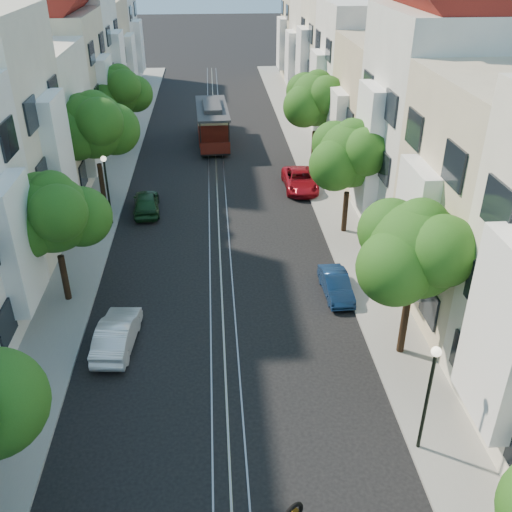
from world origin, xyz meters
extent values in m
plane|color=black|center=(0.00, 28.00, 0.00)|extent=(200.00, 200.00, 0.00)
cube|color=gray|center=(7.25, 28.00, 0.06)|extent=(2.50, 80.00, 0.12)
cube|color=gray|center=(-7.25, 28.00, 0.06)|extent=(2.50, 80.00, 0.12)
cube|color=gray|center=(-0.55, 28.00, 0.01)|extent=(0.06, 80.00, 0.02)
cube|color=gray|center=(0.00, 28.00, 0.01)|extent=(0.06, 80.00, 0.02)
cube|color=gray|center=(0.55, 28.00, 0.01)|extent=(0.06, 80.00, 0.02)
cube|color=tan|center=(0.00, 28.00, 0.00)|extent=(0.08, 80.00, 0.01)
cube|color=white|center=(8.20, 4.00, 4.62)|extent=(0.90, 3.04, 6.05)
cube|color=beige|center=(12.00, 12.00, 5.00)|extent=(7.00, 8.00, 10.00)
cube|color=white|center=(8.20, 12.00, 4.20)|extent=(0.90, 3.04, 5.50)
cube|color=silver|center=(12.00, 20.00, 6.00)|extent=(7.00, 8.00, 12.00)
cube|color=white|center=(8.20, 20.00, 5.04)|extent=(0.90, 3.04, 6.60)
cube|color=#C6B28C|center=(12.00, 28.00, 4.50)|extent=(7.00, 8.00, 9.00)
cube|color=white|center=(8.20, 28.00, 3.78)|extent=(0.90, 3.04, 4.95)
cube|color=white|center=(12.00, 36.00, 5.25)|extent=(7.00, 8.00, 10.50)
cube|color=white|center=(8.20, 36.00, 4.41)|extent=(0.90, 3.04, 5.78)
cube|color=beige|center=(12.00, 44.00, 5.75)|extent=(7.00, 8.00, 11.50)
cube|color=white|center=(8.20, 44.00, 4.83)|extent=(0.90, 3.04, 6.32)
cube|color=silver|center=(12.00, 52.00, 4.75)|extent=(7.00, 8.00, 9.50)
cube|color=white|center=(8.20, 52.00, 3.99)|extent=(0.90, 3.04, 5.23)
cube|color=beige|center=(12.00, 60.00, 5.00)|extent=(7.00, 8.00, 10.00)
cube|color=white|center=(8.20, 60.00, 4.20)|extent=(0.90, 3.04, 5.50)
cube|color=white|center=(-8.20, 12.00, 4.12)|extent=(0.90, 3.04, 5.39)
cube|color=white|center=(-8.20, 20.00, 4.94)|extent=(0.90, 3.04, 6.47)
cube|color=silver|center=(-12.00, 28.00, 4.41)|extent=(7.00, 8.00, 8.82)
cube|color=white|center=(-8.20, 28.00, 3.70)|extent=(0.90, 3.04, 4.85)
cube|color=beige|center=(-12.00, 36.00, 5.14)|extent=(7.00, 8.00, 10.29)
cube|color=white|center=(-8.20, 36.00, 4.32)|extent=(0.90, 3.04, 5.66)
cube|color=silver|center=(-12.00, 44.00, 5.63)|extent=(7.00, 8.00, 11.27)
cube|color=white|center=(-8.20, 44.00, 4.73)|extent=(0.90, 3.04, 6.20)
cube|color=#C6B28C|center=(-12.00, 52.00, 4.66)|extent=(7.00, 8.00, 9.31)
cube|color=white|center=(-8.20, 52.00, 3.91)|extent=(0.90, 3.04, 5.12)
cube|color=white|center=(-12.00, 60.00, 4.90)|extent=(7.00, 8.00, 9.80)
cube|color=white|center=(-8.20, 60.00, 4.12)|extent=(0.90, 3.04, 5.39)
cylinder|color=black|center=(7.20, 9.00, 1.34)|extent=(0.30, 0.30, 2.45)
sphere|color=#224912|center=(7.20, 9.00, 4.81)|extent=(3.64, 3.64, 3.64)
sphere|color=#224912|center=(8.30, 9.50, 4.41)|extent=(2.91, 2.91, 2.91)
sphere|color=#224912|center=(6.25, 8.30, 4.51)|extent=(2.84, 2.84, 2.84)
sphere|color=#224912|center=(7.30, 9.10, 5.71)|extent=(2.18, 2.18, 2.18)
cylinder|color=black|center=(7.20, 20.00, 1.31)|extent=(0.30, 0.30, 2.38)
sphere|color=#224912|center=(7.20, 20.00, 4.68)|extent=(3.54, 3.54, 3.54)
sphere|color=#224912|center=(8.30, 20.50, 4.28)|extent=(2.83, 2.83, 2.83)
sphere|color=#224912|center=(6.25, 19.30, 4.38)|extent=(2.76, 2.76, 2.76)
sphere|color=#224912|center=(7.30, 20.10, 5.58)|extent=(2.12, 2.12, 2.12)
cylinder|color=black|center=(7.20, 31.00, 1.38)|extent=(0.30, 0.30, 2.52)
sphere|color=#224912|center=(7.20, 31.00, 4.94)|extent=(3.74, 3.74, 3.74)
sphere|color=#224912|center=(8.30, 31.50, 4.54)|extent=(3.00, 3.00, 3.00)
sphere|color=#224912|center=(6.25, 30.30, 4.64)|extent=(2.92, 2.92, 2.92)
sphere|color=#224912|center=(7.30, 31.10, 5.84)|extent=(2.25, 2.25, 2.25)
cylinder|color=black|center=(-7.20, 14.00, 1.26)|extent=(0.30, 0.30, 2.27)
sphere|color=#224912|center=(-7.20, 14.00, 4.47)|extent=(3.38, 3.38, 3.38)
sphere|color=#224912|center=(-6.10, 14.50, 4.07)|extent=(2.70, 2.70, 2.70)
sphere|color=#224912|center=(-8.15, 13.30, 4.17)|extent=(2.64, 2.64, 2.64)
sphere|color=#224912|center=(-7.10, 14.10, 5.38)|extent=(2.03, 2.03, 2.03)
cylinder|color=black|center=(-7.20, 25.00, 1.43)|extent=(0.30, 0.30, 2.62)
sphere|color=#224912|center=(-7.20, 25.00, 5.14)|extent=(3.90, 3.90, 3.90)
sphere|color=#224912|center=(-6.10, 25.50, 4.74)|extent=(3.12, 3.12, 3.12)
sphere|color=#224912|center=(-8.15, 24.30, 4.84)|extent=(3.04, 3.04, 3.04)
sphere|color=#224912|center=(-7.10, 25.10, 6.04)|extent=(2.34, 2.34, 2.34)
cylinder|color=black|center=(-7.20, 36.00, 1.31)|extent=(0.30, 0.30, 2.38)
sphere|color=#224912|center=(-7.20, 36.00, 4.68)|extent=(3.54, 3.54, 3.54)
sphere|color=#224912|center=(-6.10, 36.50, 4.28)|extent=(2.83, 2.83, 2.83)
sphere|color=#224912|center=(-8.15, 35.30, 4.38)|extent=(2.76, 2.76, 2.76)
sphere|color=#224912|center=(-7.10, 36.10, 5.58)|extent=(2.12, 2.12, 2.12)
cylinder|color=black|center=(6.30, 4.00, 2.12)|extent=(0.12, 0.12, 4.00)
sphere|color=#FFF2CC|center=(6.30, 4.00, 4.12)|extent=(0.32, 0.32, 0.32)
cylinder|color=black|center=(-6.30, 22.00, 2.12)|extent=(0.12, 0.12, 4.00)
sphere|color=#FFF2CC|center=(-6.30, 22.00, 4.12)|extent=(0.32, 0.32, 0.32)
cube|color=black|center=(-0.14, 36.89, 0.45)|extent=(2.57, 7.99, 0.30)
cube|color=#49120C|center=(-0.14, 36.89, 1.63)|extent=(2.56, 5.03, 2.37)
cube|color=beige|center=(-0.14, 36.89, 2.52)|extent=(2.61, 5.08, 0.59)
cube|color=#2D2D30|center=(-0.14, 36.89, 2.92)|extent=(2.77, 8.00, 0.18)
cube|color=#2D2D30|center=(-0.14, 36.89, 3.17)|extent=(1.55, 4.50, 0.35)
imported|color=#0D2244|center=(5.43, 13.52, 0.54)|extent=(1.26, 3.33, 1.08)
imported|color=maroon|center=(5.60, 26.64, 0.63)|extent=(2.11, 4.54, 1.26)
imported|color=silver|center=(-4.40, 10.33, 0.64)|extent=(1.71, 4.01, 1.29)
imported|color=#16381B|center=(-4.40, 23.66, 0.66)|extent=(1.88, 4.01, 1.33)
camera|label=1|loc=(-0.13, -9.01, 14.97)|focal=40.00mm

